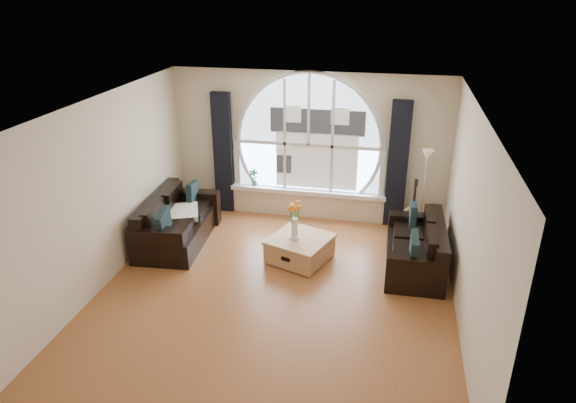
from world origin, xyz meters
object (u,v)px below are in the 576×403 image
(sofa_left, at_px, (177,220))
(potted_plant, at_px, (254,177))
(vase_flowers, at_px, (295,216))
(floor_lamp, at_px, (423,196))
(guitar, at_px, (413,205))
(sofa_right, at_px, (415,244))
(coffee_chest, at_px, (300,248))

(sofa_left, distance_m, potted_plant, 1.76)
(vase_flowers, distance_m, floor_lamp, 2.30)
(sofa_left, xyz_separation_m, potted_plant, (0.94, 1.46, 0.31))
(guitar, bearing_deg, potted_plant, 175.66)
(sofa_left, bearing_deg, sofa_right, -5.12)
(sofa_right, distance_m, coffee_chest, 1.79)
(vase_flowers, relative_size, guitar, 0.66)
(sofa_left, height_order, vase_flowers, vase_flowers)
(coffee_chest, bearing_deg, vase_flowers, -138.48)
(sofa_right, xyz_separation_m, guitar, (-0.02, 1.21, 0.13))
(coffee_chest, relative_size, guitar, 0.83)
(potted_plant, bearing_deg, sofa_right, -26.87)
(sofa_left, distance_m, coffee_chest, 2.16)
(vase_flowers, bearing_deg, floor_lamp, 31.33)
(sofa_left, height_order, sofa_right, sofa_left)
(coffee_chest, xyz_separation_m, floor_lamp, (1.89, 1.16, 0.58))
(guitar, bearing_deg, vase_flowers, -141.82)
(sofa_left, distance_m, guitar, 4.07)
(sofa_left, xyz_separation_m, floor_lamp, (4.03, 0.98, 0.40))
(floor_lamp, bearing_deg, potted_plant, 171.26)
(sofa_right, relative_size, coffee_chest, 1.91)
(coffee_chest, bearing_deg, sofa_right, 24.09)
(coffee_chest, xyz_separation_m, guitar, (1.76, 1.34, 0.31))
(sofa_right, distance_m, potted_plant, 3.35)
(sofa_right, xyz_separation_m, coffee_chest, (-1.78, -0.13, -0.18))
(sofa_left, relative_size, potted_plant, 5.66)
(coffee_chest, height_order, floor_lamp, floor_lamp)
(sofa_right, bearing_deg, floor_lamp, 83.21)
(floor_lamp, relative_size, potted_plant, 4.99)
(sofa_left, height_order, floor_lamp, floor_lamp)
(sofa_left, bearing_deg, vase_flowers, -10.32)
(sofa_left, bearing_deg, guitar, 12.16)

